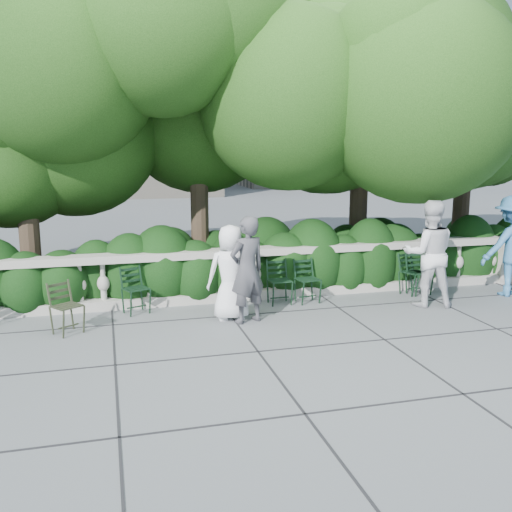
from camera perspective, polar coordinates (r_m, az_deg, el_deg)
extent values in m
plane|color=#5A5E62|center=(9.34, 1.58, -7.18)|extent=(90.00, 90.00, 0.00)
cube|color=#9E998E|center=(10.98, -1.07, -3.89)|extent=(12.00, 0.32, 0.18)
cube|color=#9E998E|center=(10.79, -1.09, 0.43)|extent=(12.00, 0.36, 0.14)
cube|color=#9E998E|center=(13.45, 23.59, -0.24)|extent=(0.44, 0.44, 1.00)
cylinder|color=#3F3023|center=(12.09, -21.79, 3.04)|extent=(0.40, 0.40, 2.80)
ellipsoid|color=#15340E|center=(11.58, -22.87, 13.98)|extent=(5.28, 5.28, 3.96)
cylinder|color=#3F3023|center=(12.72, -5.67, 5.51)|extent=(0.40, 0.40, 3.40)
ellipsoid|color=#15340E|center=(12.24, -5.52, 18.14)|extent=(6.24, 6.24, 4.68)
cylinder|color=#3F3023|center=(13.11, 10.19, 4.67)|extent=(0.40, 0.40, 3.00)
ellipsoid|color=#15340E|center=(12.65, 11.48, 15.38)|extent=(5.52, 5.52, 4.14)
cylinder|color=#3F3023|center=(15.05, 19.79, 4.24)|extent=(0.40, 0.40, 2.60)
ellipsoid|color=#15340E|center=(14.64, 21.24, 12.21)|extent=(4.80, 4.80, 3.60)
imported|color=white|center=(9.59, -2.54, -1.66)|extent=(0.79, 0.52, 1.62)
imported|color=#444449|center=(9.40, -0.87, -1.39)|extent=(0.76, 0.63, 1.79)
imported|color=silver|center=(10.85, 16.90, 0.23)|extent=(1.12, 0.98, 1.95)
imported|color=teal|center=(12.17, 24.24, 0.94)|extent=(1.29, 0.76, 1.98)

